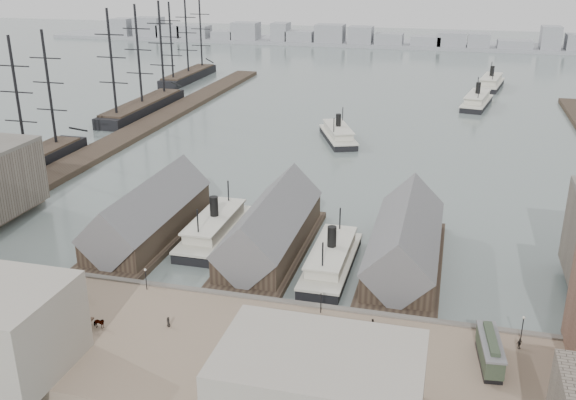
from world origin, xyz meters
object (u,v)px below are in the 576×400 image
(ferry_docked_west, at_px, (215,228))
(tram, at_px, (490,352))
(horse_cart_center, at_px, (95,323))
(horse_cart_right, at_px, (261,362))

(ferry_docked_west, relative_size, tram, 2.53)
(ferry_docked_west, xyz_separation_m, tram, (53.23, -34.39, 1.64))
(tram, height_order, horse_cart_center, tram)
(tram, xyz_separation_m, horse_cart_right, (-30.19, -8.82, -1.09))
(horse_cart_right, bearing_deg, horse_cart_center, 63.59)
(ferry_docked_west, xyz_separation_m, horse_cart_center, (-4.20, -39.89, 0.59))
(ferry_docked_west, distance_m, horse_cart_right, 48.98)
(tram, xyz_separation_m, horse_cart_center, (-57.42, -5.50, -1.06))
(tram, bearing_deg, horse_cart_center, 179.48)
(ferry_docked_west, relative_size, horse_cart_right, 5.58)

